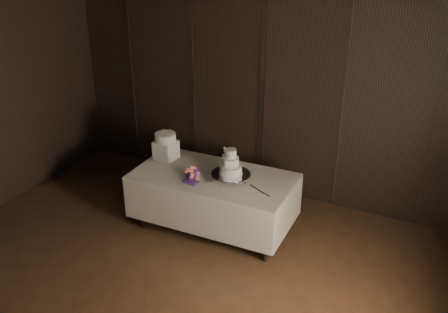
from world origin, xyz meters
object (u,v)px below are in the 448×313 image
at_px(box_pedestal, 166,150).
at_px(bouquet, 192,173).
at_px(wedding_cake, 228,164).
at_px(cake_stand, 231,177).
at_px(small_cake, 165,137).
at_px(display_table, 213,199).

bearing_deg(box_pedestal, bouquet, -29.13).
distance_m(wedding_cake, bouquet, 0.47).
height_order(cake_stand, wedding_cake, wedding_cake).
relative_size(bouquet, small_cake, 1.44).
distance_m(box_pedestal, small_cake, 0.18).
distance_m(wedding_cake, box_pedestal, 1.03).
height_order(wedding_cake, box_pedestal, wedding_cake).
bearing_deg(box_pedestal, small_cake, 0.00).
xyz_separation_m(box_pedestal, small_cake, (0.00, 0.00, 0.18)).
relative_size(box_pedestal, small_cake, 0.95).
bearing_deg(small_cake, bouquet, -29.13).
bearing_deg(wedding_cake, box_pedestal, -169.59).
xyz_separation_m(cake_stand, bouquet, (-0.44, -0.17, 0.02)).
distance_m(bouquet, box_pedestal, 0.68).
distance_m(cake_stand, box_pedestal, 1.05).
bearing_deg(display_table, bouquet, -138.25).
height_order(cake_stand, bouquet, bouquet).
bearing_deg(display_table, cake_stand, -5.98).
relative_size(wedding_cake, box_pedestal, 1.24).
xyz_separation_m(display_table, small_cake, (-0.78, 0.14, 0.65)).
bearing_deg(cake_stand, box_pedestal, 171.04).
bearing_deg(wedding_cake, cake_stand, 50.07).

